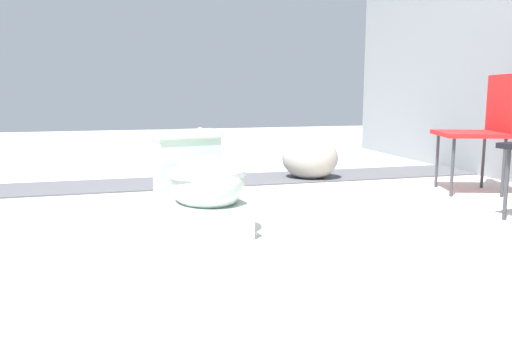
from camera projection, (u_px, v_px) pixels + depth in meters
The scene contains 5 objects.
ground_plane at pixel (195, 217), 2.87m from camera, with size 14.00×14.00×0.00m, color beige.
gravel_strip at pixel (236, 180), 4.06m from camera, with size 0.56×8.00×0.01m, color #4C4C51.
toilet at pixel (200, 188), 2.58m from camera, with size 0.69×0.48×0.52m.
folding_chair_left at pixel (486, 121), 3.52m from camera, with size 0.55×0.55×0.83m.
boulder_near at pixel (310, 158), 4.10m from camera, with size 0.46×0.35×0.35m, color gray.
Camera 1 is at (2.79, -0.40, 0.71)m, focal length 35.00 mm.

